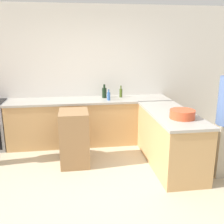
{
  "coord_description": "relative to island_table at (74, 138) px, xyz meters",
  "views": [
    {
      "loc": [
        -0.28,
        -3.1,
        2.0
      ],
      "look_at": [
        0.28,
        0.77,
        0.94
      ],
      "focal_mm": 42.0,
      "sensor_mm": 36.0,
      "label": 1
    }
  ],
  "objects": [
    {
      "name": "ground_plane",
      "position": [
        0.31,
        -1.0,
        -0.46
      ],
      "size": [
        14.0,
        14.0,
        0.0
      ],
      "primitive_type": "plane",
      "color": "beige"
    },
    {
      "name": "mixing_bowl",
      "position": [
        1.59,
        -0.57,
        0.5
      ],
      "size": [
        0.37,
        0.37,
        0.13
      ],
      "color": "#DB512D",
      "rests_on": "counter_peninsula"
    },
    {
      "name": "olive_oil_bottle",
      "position": [
        0.96,
        1.05,
        0.53
      ],
      "size": [
        0.06,
        0.06,
        0.24
      ],
      "color": "#475B1E",
      "rests_on": "counter_back"
    },
    {
      "name": "wall_back",
      "position": [
        0.31,
        1.29,
        0.89
      ],
      "size": [
        8.0,
        0.06,
        2.7
      ],
      "color": "white",
      "rests_on": "ground_plane"
    },
    {
      "name": "wine_bottle_dark",
      "position": [
        0.62,
        1.05,
        0.55
      ],
      "size": [
        0.09,
        0.09,
        0.27
      ],
      "color": "black",
      "rests_on": "counter_back"
    },
    {
      "name": "counter_back",
      "position": [
        0.31,
        0.93,
        -0.01
      ],
      "size": [
        3.17,
        0.68,
        0.9
      ],
      "color": "tan",
      "rests_on": "ground_plane"
    },
    {
      "name": "counter_peninsula",
      "position": [
        1.56,
        -0.24,
        -0.01
      ],
      "size": [
        0.69,
        1.72,
        0.9
      ],
      "color": "tan",
      "rests_on": "ground_plane"
    },
    {
      "name": "island_table",
      "position": [
        0.0,
        0.0,
        0.0
      ],
      "size": [
        0.47,
        0.57,
        0.91
      ],
      "color": "#997047",
      "rests_on": "ground_plane"
    },
    {
      "name": "water_bottle_blue",
      "position": [
        0.68,
        0.81,
        0.52
      ],
      "size": [
        0.06,
        0.06,
        0.21
      ],
      "color": "#386BB7",
      "rests_on": "counter_back"
    }
  ]
}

